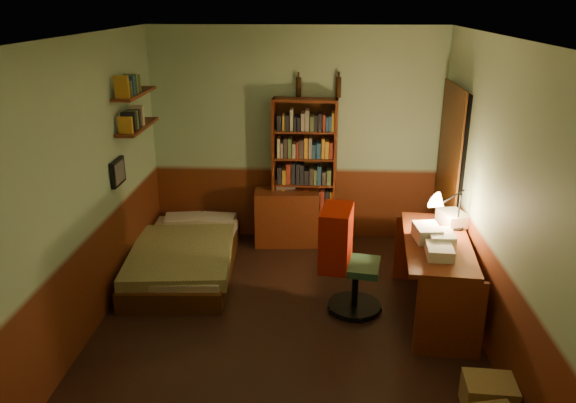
# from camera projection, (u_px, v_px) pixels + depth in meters

# --- Properties ---
(floor) EXTENTS (3.50, 4.00, 0.02)m
(floor) POSITION_uv_depth(u_px,v_px,m) (287.00, 319.00, 5.36)
(floor) COLOR black
(floor) RESTS_ON ground
(ceiling) EXTENTS (3.50, 4.00, 0.02)m
(ceiling) POSITION_uv_depth(u_px,v_px,m) (286.00, 34.00, 4.47)
(ceiling) COLOR silver
(ceiling) RESTS_ON wall_back
(wall_back) EXTENTS (3.50, 0.02, 2.60)m
(wall_back) POSITION_uv_depth(u_px,v_px,m) (296.00, 137.00, 6.80)
(wall_back) COLOR #91B189
(wall_back) RESTS_ON ground
(wall_left) EXTENTS (0.02, 4.00, 2.60)m
(wall_left) POSITION_uv_depth(u_px,v_px,m) (90.00, 186.00, 5.01)
(wall_left) COLOR #91B189
(wall_left) RESTS_ON ground
(wall_right) EXTENTS (0.02, 4.00, 2.60)m
(wall_right) POSITION_uv_depth(u_px,v_px,m) (490.00, 193.00, 4.82)
(wall_right) COLOR #91B189
(wall_right) RESTS_ON ground
(wall_front) EXTENTS (3.50, 0.02, 2.60)m
(wall_front) POSITION_uv_depth(u_px,v_px,m) (265.00, 309.00, 3.03)
(wall_front) COLOR #91B189
(wall_front) RESTS_ON ground
(doorway) EXTENTS (0.06, 0.90, 2.00)m
(doorway) POSITION_uv_depth(u_px,v_px,m) (450.00, 180.00, 6.15)
(doorway) COLOR black
(doorway) RESTS_ON ground
(door_trim) EXTENTS (0.02, 0.98, 2.08)m
(door_trim) POSITION_uv_depth(u_px,v_px,m) (446.00, 180.00, 6.15)
(door_trim) COLOR #3D1F09
(door_trim) RESTS_ON ground
(bed) EXTENTS (1.11, 1.95, 0.57)m
(bed) POSITION_uv_depth(u_px,v_px,m) (185.00, 246.00, 6.24)
(bed) COLOR #5D6C36
(bed) RESTS_ON ground
(dresser) EXTENTS (0.80, 0.43, 0.69)m
(dresser) POSITION_uv_depth(u_px,v_px,m) (287.00, 217.00, 6.90)
(dresser) COLOR #5B2410
(dresser) RESTS_ON ground
(mini_stereo) EXTENTS (0.28, 0.24, 0.13)m
(mini_stereo) POSITION_uv_depth(u_px,v_px,m) (284.00, 182.00, 6.88)
(mini_stereo) COLOR #B2B2B7
(mini_stereo) RESTS_ON dresser
(bookshelf) EXTENTS (0.78, 0.29, 1.79)m
(bookshelf) POSITION_uv_depth(u_px,v_px,m) (304.00, 173.00, 6.78)
(bookshelf) COLOR #5B2410
(bookshelf) RESTS_ON ground
(bottle_left) EXTENTS (0.06, 0.06, 0.23)m
(bottle_left) POSITION_uv_depth(u_px,v_px,m) (298.00, 87.00, 6.55)
(bottle_left) COLOR black
(bottle_left) RESTS_ON bookshelf
(bottle_right) EXTENTS (0.08, 0.08, 0.24)m
(bottle_right) POSITION_uv_depth(u_px,v_px,m) (338.00, 87.00, 6.52)
(bottle_right) COLOR black
(bottle_right) RESTS_ON bookshelf
(desk) EXTENTS (0.72, 1.48, 0.77)m
(desk) POSITION_uv_depth(u_px,v_px,m) (434.00, 278.00, 5.32)
(desk) COLOR #5B2410
(desk) RESTS_ON ground
(paper_stack) EXTENTS (0.30, 0.36, 0.12)m
(paper_stack) POSITION_uv_depth(u_px,v_px,m) (453.00, 218.00, 5.56)
(paper_stack) COLOR silver
(paper_stack) RESTS_ON desk
(desk_lamp) EXTENTS (0.21, 0.21, 0.54)m
(desk_lamp) POSITION_uv_depth(u_px,v_px,m) (460.00, 203.00, 5.37)
(desk_lamp) COLOR black
(desk_lamp) RESTS_ON desk
(office_chair) EXTENTS (0.60, 0.54, 1.06)m
(office_chair) POSITION_uv_depth(u_px,v_px,m) (356.00, 260.00, 5.34)
(office_chair) COLOR #27573C
(office_chair) RESTS_ON ground
(red_jacket) EXTENTS (0.33, 0.52, 0.58)m
(red_jacket) POSITION_uv_depth(u_px,v_px,m) (386.00, 187.00, 4.83)
(red_jacket) COLOR #A71803
(red_jacket) RESTS_ON office_chair
(wall_shelf_lower) EXTENTS (0.20, 0.90, 0.03)m
(wall_shelf_lower) POSITION_uv_depth(u_px,v_px,m) (138.00, 127.00, 5.93)
(wall_shelf_lower) COLOR #5B2410
(wall_shelf_lower) RESTS_ON wall_left
(wall_shelf_upper) EXTENTS (0.20, 0.90, 0.03)m
(wall_shelf_upper) POSITION_uv_depth(u_px,v_px,m) (135.00, 94.00, 5.81)
(wall_shelf_upper) COLOR #5B2410
(wall_shelf_upper) RESTS_ON wall_left
(framed_picture) EXTENTS (0.04, 0.32, 0.26)m
(framed_picture) POSITION_uv_depth(u_px,v_px,m) (118.00, 172.00, 5.59)
(framed_picture) COLOR black
(framed_picture) RESTS_ON wall_left
(cardboard_box_b) EXTENTS (0.38, 0.32, 0.26)m
(cardboard_box_b) POSITION_uv_depth(u_px,v_px,m) (489.00, 396.00, 4.13)
(cardboard_box_b) COLOR olive
(cardboard_box_b) RESTS_ON ground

